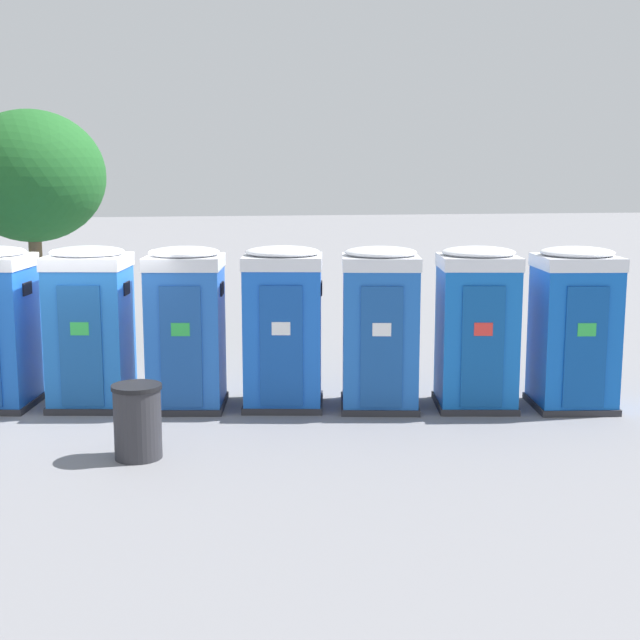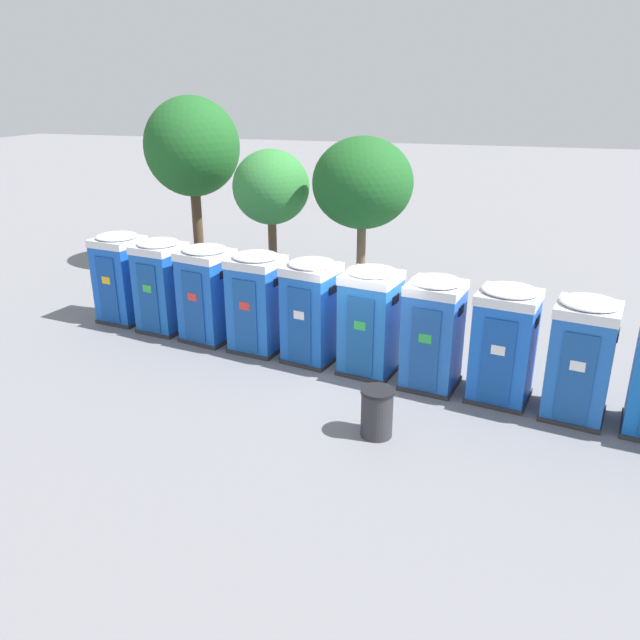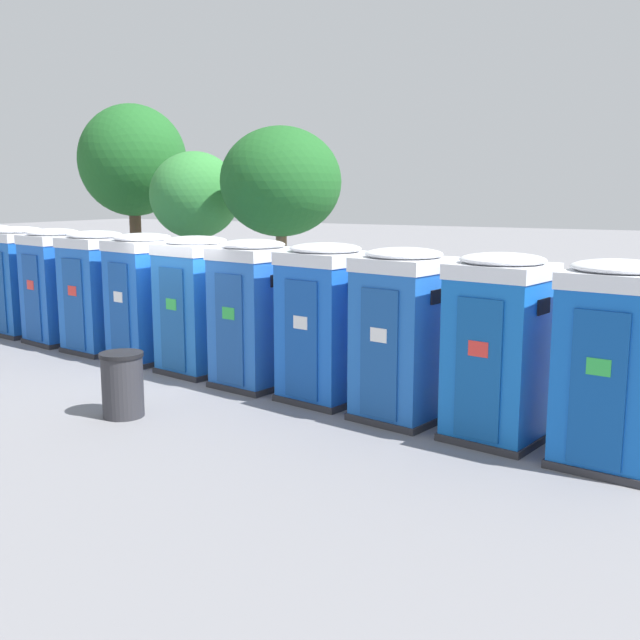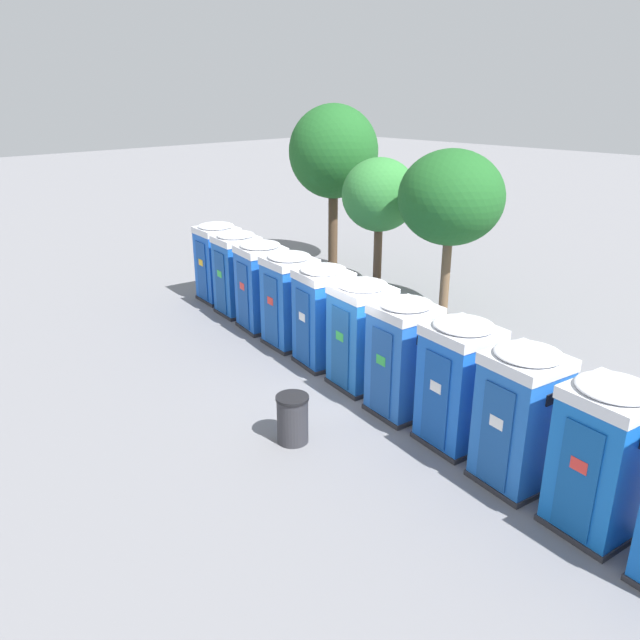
{
  "view_description": "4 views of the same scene",
  "coord_description": "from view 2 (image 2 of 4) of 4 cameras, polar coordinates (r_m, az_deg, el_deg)",
  "views": [
    {
      "loc": [
        1.24,
        -14.18,
        3.69
      ],
      "look_at": [
        3.54,
        -0.68,
        1.39
      ],
      "focal_mm": 50.0,
      "sensor_mm": 36.0,
      "label": 1
    },
    {
      "loc": [
        2.85,
        -13.15,
        6.36
      ],
      "look_at": [
        -1.27,
        0.13,
        1.08
      ],
      "focal_mm": 35.0,
      "sensor_mm": 36.0,
      "label": 2
    },
    {
      "loc": [
        8.66,
        -10.8,
        3.32
      ],
      "look_at": [
        2.9,
        -0.57,
        1.31
      ],
      "focal_mm": 42.0,
      "sensor_mm": 36.0,
      "label": 3
    },
    {
      "loc": [
        8.87,
        -9.77,
        6.51
      ],
      "look_at": [
        -1.61,
        0.19,
        1.13
      ],
      "focal_mm": 35.0,
      "sensor_mm": 36.0,
      "label": 4
    }
  ],
  "objects": [
    {
      "name": "portapotty_6",
      "position": [
        13.83,
        10.3,
        -1.11
      ],
      "size": [
        1.35,
        1.37,
        2.54
      ],
      "color": "#2D2D33",
      "rests_on": "ground"
    },
    {
      "name": "portapotty_4",
      "position": [
        14.93,
        -0.78,
        0.89
      ],
      "size": [
        1.39,
        1.41,
        2.54
      ],
      "color": "#2D2D33",
      "rests_on": "ground"
    },
    {
      "name": "street_tree_1",
      "position": [
        19.17,
        3.92,
        12.34
      ],
      "size": [
        3.04,
        3.04,
        4.95
      ],
      "color": "brown",
      "rests_on": "ground"
    },
    {
      "name": "street_tree_0",
      "position": [
        23.13,
        -11.61,
        15.19
      ],
      "size": [
        3.34,
        3.34,
        6.02
      ],
      "color": "#4C3826",
      "rests_on": "ground"
    },
    {
      "name": "ground_plane",
      "position": [
        14.89,
        4.54,
        -4.59
      ],
      "size": [
        120.0,
        120.0,
        0.0
      ],
      "primitive_type": "plane",
      "color": "slate"
    },
    {
      "name": "street_tree_2",
      "position": [
        20.67,
        -4.49,
        11.95
      ],
      "size": [
        2.49,
        2.49,
        4.44
      ],
      "color": "brown",
      "rests_on": "ground"
    },
    {
      "name": "trash_can",
      "position": [
        12.07,
        5.22,
        -8.41
      ],
      "size": [
        0.65,
        0.65,
        0.98
      ],
      "color": "#2D2D33",
      "rests_on": "ground"
    },
    {
      "name": "portapotty_7",
      "position": [
        13.6,
        16.48,
        -2.05
      ],
      "size": [
        1.43,
        1.4,
        2.54
      ],
      "color": "#2D2D33",
      "rests_on": "ground"
    },
    {
      "name": "portapotty_3",
      "position": [
        15.62,
        -5.76,
        1.69
      ],
      "size": [
        1.38,
        1.36,
        2.54
      ],
      "color": "#2D2D33",
      "rests_on": "ground"
    },
    {
      "name": "portapotty_0",
      "position": [
        18.41,
        -17.71,
        3.76
      ],
      "size": [
        1.35,
        1.34,
        2.54
      ],
      "color": "#2D2D33",
      "rests_on": "ground"
    },
    {
      "name": "portapotty_5",
      "position": [
        14.35,
        4.62,
        -0.02
      ],
      "size": [
        1.42,
        1.4,
        2.54
      ],
      "color": "#2D2D33",
      "rests_on": "ground"
    },
    {
      "name": "portapotty_2",
      "position": [
        16.43,
        -10.26,
        2.44
      ],
      "size": [
        1.44,
        1.42,
        2.54
      ],
      "color": "#2D2D33",
      "rests_on": "ground"
    },
    {
      "name": "portapotty_1",
      "position": [
        17.36,
        -14.26,
        3.12
      ],
      "size": [
        1.32,
        1.35,
        2.54
      ],
      "color": "#2D2D33",
      "rests_on": "ground"
    },
    {
      "name": "portapotty_8",
      "position": [
        13.39,
        22.75,
        -3.24
      ],
      "size": [
        1.4,
        1.4,
        2.54
      ],
      "color": "#2D2D33",
      "rests_on": "ground"
    }
  ]
}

